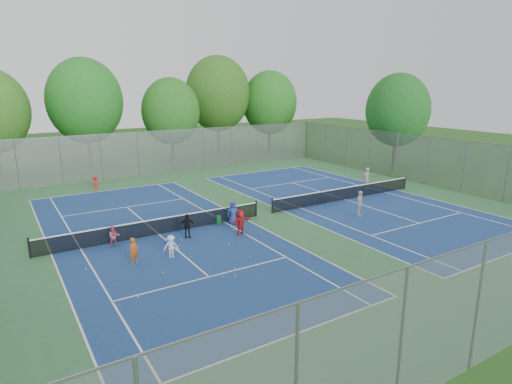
% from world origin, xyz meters
% --- Properties ---
extents(ground, '(120.00, 120.00, 0.00)m').
position_xyz_m(ground, '(0.00, 0.00, 0.00)').
color(ground, '#214B17').
rests_on(ground, ground).
extents(court_pad, '(32.00, 32.00, 0.01)m').
position_xyz_m(court_pad, '(0.00, 0.00, 0.01)').
color(court_pad, '#31683B').
rests_on(court_pad, ground).
extents(court_left, '(10.97, 23.77, 0.01)m').
position_xyz_m(court_left, '(-7.00, 0.00, 0.02)').
color(court_left, navy).
rests_on(court_left, court_pad).
extents(court_right, '(10.97, 23.77, 0.01)m').
position_xyz_m(court_right, '(7.00, 0.00, 0.02)').
color(court_right, navy).
rests_on(court_right, court_pad).
extents(net_left, '(12.87, 0.10, 0.91)m').
position_xyz_m(net_left, '(-7.00, 0.00, 0.46)').
color(net_left, black).
rests_on(net_left, ground).
extents(net_right, '(12.87, 0.10, 0.91)m').
position_xyz_m(net_right, '(7.00, 0.00, 0.46)').
color(net_right, black).
rests_on(net_right, ground).
extents(fence_north, '(32.00, 0.10, 4.00)m').
position_xyz_m(fence_north, '(0.00, 16.00, 2.00)').
color(fence_north, gray).
rests_on(fence_north, ground).
extents(fence_east, '(0.10, 32.00, 4.00)m').
position_xyz_m(fence_east, '(16.00, 0.00, 2.00)').
color(fence_east, gray).
rests_on(fence_east, ground).
extents(tree_nl, '(7.20, 7.20, 10.69)m').
position_xyz_m(tree_nl, '(-6.00, 23.00, 6.54)').
color(tree_nl, '#443326').
rests_on(tree_nl, ground).
extents(tree_nc, '(6.00, 6.00, 8.85)m').
position_xyz_m(tree_nc, '(2.00, 21.00, 5.39)').
color(tree_nc, '#443326').
rests_on(tree_nc, ground).
extents(tree_nr, '(7.60, 7.60, 11.42)m').
position_xyz_m(tree_nr, '(9.00, 24.00, 7.04)').
color(tree_nr, '#443326').
rests_on(tree_nr, ground).
extents(tree_ne, '(6.60, 6.60, 9.77)m').
position_xyz_m(tree_ne, '(15.00, 22.00, 5.97)').
color(tree_ne, '#443326').
rests_on(tree_ne, ground).
extents(tree_side_e, '(6.00, 6.00, 9.20)m').
position_xyz_m(tree_side_e, '(19.00, 6.00, 5.74)').
color(tree_side_e, '#443326').
rests_on(tree_side_e, ground).
extents(ball_crate, '(0.49, 0.49, 0.33)m').
position_xyz_m(ball_crate, '(-7.00, -1.74, 0.16)').
color(ball_crate, '#183DBA').
rests_on(ball_crate, ground).
extents(ball_hopper, '(0.28, 0.28, 0.53)m').
position_xyz_m(ball_hopper, '(-3.35, -0.12, 0.27)').
color(ball_hopper, '#227E37').
rests_on(ball_hopper, ground).
extents(student_a, '(0.55, 0.46, 1.28)m').
position_xyz_m(student_a, '(-9.30, -3.24, 0.64)').
color(student_a, '#C45412').
rests_on(student_a, ground).
extents(student_b, '(0.59, 0.48, 1.14)m').
position_xyz_m(student_b, '(-9.56, -0.60, 0.57)').
color(student_b, '#CB4F6E').
rests_on(student_b, ground).
extents(student_c, '(0.82, 0.60, 1.14)m').
position_xyz_m(student_c, '(-7.57, -3.46, 0.57)').
color(student_c, silver).
rests_on(student_c, ground).
extents(student_d, '(0.85, 0.50, 1.35)m').
position_xyz_m(student_d, '(-5.83, -1.30, 0.68)').
color(student_d, black).
rests_on(student_d, ground).
extents(student_e, '(0.78, 0.59, 1.42)m').
position_xyz_m(student_e, '(-2.61, -0.60, 0.71)').
color(student_e, navy).
rests_on(student_e, ground).
extents(student_f, '(1.42, 0.80, 1.46)m').
position_xyz_m(student_f, '(-3.12, -2.42, 0.73)').
color(student_f, red).
rests_on(student_f, ground).
extents(child_far_baseline, '(0.81, 0.51, 1.19)m').
position_xyz_m(child_far_baseline, '(-7.74, 12.40, 0.59)').
color(child_far_baseline, red).
rests_on(child_far_baseline, ground).
extents(instructor, '(0.67, 0.45, 1.81)m').
position_xyz_m(instructor, '(10.44, 1.34, 0.90)').
color(instructor, gray).
rests_on(instructor, ground).
extents(teen_court_b, '(1.03, 0.86, 1.65)m').
position_xyz_m(teen_court_b, '(4.97, -3.39, 0.82)').
color(teen_court_b, beige).
rests_on(teen_court_b, ground).
extents(tennis_ball_0, '(0.07, 0.07, 0.07)m').
position_xyz_m(tennis_ball_0, '(-4.44, -3.47, 0.03)').
color(tennis_ball_0, yellow).
rests_on(tennis_ball_0, ground).
extents(tennis_ball_1, '(0.07, 0.07, 0.07)m').
position_xyz_m(tennis_ball_1, '(-6.32, -1.62, 0.03)').
color(tennis_ball_1, '#B9CC2F').
rests_on(tennis_ball_1, ground).
extents(tennis_ball_2, '(0.07, 0.07, 0.07)m').
position_xyz_m(tennis_ball_2, '(-8.59, -5.02, 0.03)').
color(tennis_ball_2, '#C1D231').
rests_on(tennis_ball_2, ground).
extents(tennis_ball_3, '(0.07, 0.07, 0.07)m').
position_xyz_m(tennis_ball_3, '(-5.68, -6.30, 0.03)').
color(tennis_ball_3, '#C9D431').
rests_on(tennis_ball_3, ground).
extents(tennis_ball_4, '(0.07, 0.07, 0.07)m').
position_xyz_m(tennis_ball_4, '(-4.41, -5.58, 0.03)').
color(tennis_ball_4, '#AAC22D').
rests_on(tennis_ball_4, ground).
extents(tennis_ball_5, '(0.07, 0.07, 0.07)m').
position_xyz_m(tennis_ball_5, '(-10.18, -6.60, 0.03)').
color(tennis_ball_5, '#BEDF33').
rests_on(tennis_ball_5, ground).
extents(tennis_ball_6, '(0.07, 0.07, 0.07)m').
position_xyz_m(tennis_ball_6, '(-6.52, -6.76, 0.03)').
color(tennis_ball_6, gold).
rests_on(tennis_ball_6, ground).
extents(tennis_ball_7, '(0.07, 0.07, 0.07)m').
position_xyz_m(tennis_ball_7, '(-3.15, -1.62, 0.03)').
color(tennis_ball_7, gold).
rests_on(tennis_ball_7, ground).
extents(tennis_ball_8, '(0.07, 0.07, 0.07)m').
position_xyz_m(tennis_ball_8, '(-9.37, -1.42, 0.03)').
color(tennis_ball_8, '#C6E735').
rests_on(tennis_ball_8, ground).
extents(tennis_ball_9, '(0.07, 0.07, 0.07)m').
position_xyz_m(tennis_ball_9, '(-6.69, -2.24, 0.03)').
color(tennis_ball_9, '#B7CE30').
rests_on(tennis_ball_9, ground).
extents(tennis_ball_10, '(0.07, 0.07, 0.07)m').
position_xyz_m(tennis_ball_10, '(-11.40, -2.81, 0.03)').
color(tennis_ball_10, '#E2EE37').
rests_on(tennis_ball_10, ground).
extents(tennis_ball_11, '(0.07, 0.07, 0.07)m').
position_xyz_m(tennis_ball_11, '(-6.01, -6.93, 0.03)').
color(tennis_ball_11, '#D7E936').
rests_on(tennis_ball_11, ground).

